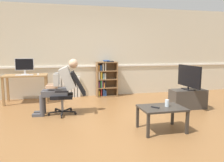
# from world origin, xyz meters

# --- Properties ---
(ground_plane) EXTENTS (18.00, 18.00, 0.00)m
(ground_plane) POSITION_xyz_m (0.00, 0.00, 0.00)
(ground_plane) COLOR brown
(back_wall) EXTENTS (12.00, 0.13, 2.70)m
(back_wall) POSITION_xyz_m (0.00, 2.65, 1.35)
(back_wall) COLOR beige
(back_wall) RESTS_ON ground_plane
(computer_desk) EXTENTS (1.12, 0.61, 0.76)m
(computer_desk) POSITION_xyz_m (-1.91, 2.15, 0.64)
(computer_desk) COLOR #9E7547
(computer_desk) RESTS_ON ground_plane
(imac_monitor) EXTENTS (0.49, 0.14, 0.44)m
(imac_monitor) POSITION_xyz_m (-1.94, 2.23, 1.01)
(imac_monitor) COLOR silver
(imac_monitor) RESTS_ON computer_desk
(keyboard) EXTENTS (0.43, 0.12, 0.02)m
(keyboard) POSITION_xyz_m (-1.92, 2.01, 0.77)
(keyboard) COLOR silver
(keyboard) RESTS_ON computer_desk
(computer_mouse) EXTENTS (0.06, 0.10, 0.03)m
(computer_mouse) POSITION_xyz_m (-1.58, 2.03, 0.77)
(computer_mouse) COLOR white
(computer_mouse) RESTS_ON computer_desk
(bookshelf) EXTENTS (0.63, 0.29, 1.10)m
(bookshelf) POSITION_xyz_m (0.32, 2.44, 0.53)
(bookshelf) COLOR brown
(bookshelf) RESTS_ON ground_plane
(radiator) EXTENTS (0.71, 0.08, 0.63)m
(radiator) POSITION_xyz_m (-0.80, 2.54, 0.31)
(radiator) COLOR white
(radiator) RESTS_ON ground_plane
(office_chair) EXTENTS (0.86, 0.62, 0.95)m
(office_chair) POSITION_xyz_m (-0.83, 0.79, 0.52)
(office_chair) COLOR black
(office_chair) RESTS_ON ground_plane
(person_seated) EXTENTS (1.00, 0.41, 1.22)m
(person_seated) POSITION_xyz_m (-1.02, 0.81, 0.65)
(person_seated) COLOR #4C4C51
(person_seated) RESTS_ON ground_plane
(tv_stand) EXTENTS (0.85, 0.39, 0.46)m
(tv_stand) POSITION_xyz_m (1.99, 0.60, 0.23)
(tv_stand) COLOR #3D3833
(tv_stand) RESTS_ON ground_plane
(tv_screen) EXTENTS (0.20, 0.90, 0.58)m
(tv_screen) POSITION_xyz_m (1.99, 0.60, 0.77)
(tv_screen) COLOR black
(tv_screen) RESTS_ON tv_stand
(coffee_table) EXTENTS (0.77, 0.56, 0.43)m
(coffee_table) POSITION_xyz_m (0.69, -0.62, 0.37)
(coffee_table) COLOR #332D28
(coffee_table) RESTS_ON ground_plane
(drinking_glass) EXTENTS (0.07, 0.07, 0.12)m
(drinking_glass) POSITION_xyz_m (0.80, -0.60, 0.49)
(drinking_glass) COLOR silver
(drinking_glass) RESTS_ON coffee_table
(spare_remote) EXTENTS (0.12, 0.14, 0.02)m
(spare_remote) POSITION_xyz_m (0.56, -0.64, 0.44)
(spare_remote) COLOR black
(spare_remote) RESTS_ON coffee_table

